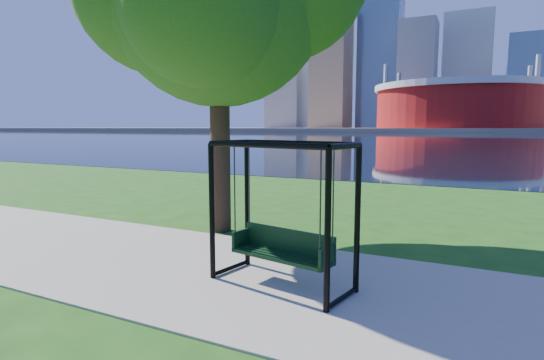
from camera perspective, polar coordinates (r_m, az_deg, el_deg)
The scene contains 7 objects.
ground at distance 7.20m, azimuth 1.42°, elevation -12.21°, with size 900.00×900.00×0.00m, color #1E5114.
path at distance 6.78m, azimuth -0.41°, elevation -13.34°, with size 120.00×4.00×0.03m, color #9E937F.
river at distance 108.23m, azimuth 24.95°, elevation 5.18°, with size 900.00×180.00×0.02m, color black.
far_bank at distance 312.18m, azimuth 26.00°, elevation 6.13°, with size 900.00×228.00×2.00m, color #937F60.
stadium at distance 241.80m, azimuth 23.61°, elevation 9.32°, with size 83.00×83.00×32.00m.
skyline at distance 327.36m, azimuth 25.59°, elevation 12.29°, with size 392.00×66.00×96.50m.
swing at distance 6.31m, azimuth 1.40°, elevation -5.04°, with size 2.27×1.31×2.18m.
Camera 1 is at (2.86, -6.17, 2.38)m, focal length 28.00 mm.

